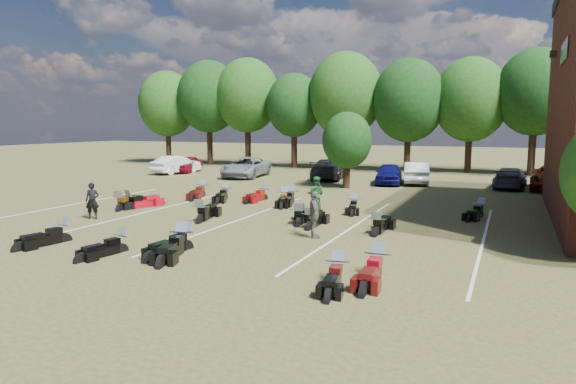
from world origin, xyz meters
The scene contains 35 objects.
ground centered at (0.00, 0.00, 0.00)m, with size 160.00×160.00×0.00m, color brown.
car_0 centered at (-17.82, 20.42, 0.70)m, with size 1.66×4.12×1.40m, color maroon.
car_1 centered at (-17.94, 19.10, 0.75)m, with size 1.58×4.54×1.50m, color silver.
car_2 centered at (-11.22, 18.88, 0.78)m, with size 2.57×5.58×1.55m, color gray.
car_3 centered at (-4.68, 19.90, 0.77)m, with size 2.17×5.33×1.55m, color black.
car_4 centered at (0.05, 18.75, 0.72)m, with size 1.71×4.25×1.45m, color #0B0C53.
car_5 centered at (1.72, 19.78, 0.76)m, with size 1.61×4.61×1.52m, color beige.
car_6 centered at (10.24, 19.73, 0.76)m, with size 2.52×5.46×1.52m, color #5A1905.
car_7 centered at (7.77, 19.60, 0.68)m, with size 1.90×4.68×1.36m, color #343538.
person_black centered at (-9.01, 0.56, 0.81)m, with size 0.59×0.39×1.61m, color black.
person_green centered at (-0.56, 5.95, 0.86)m, with size 0.84×0.65×1.73m, color #26662E.
person_grey centered at (1.26, 0.92, 0.87)m, with size 1.02×0.43×1.74m, color #605B52.
motorcycle_1 centered at (-6.70, -3.23, 0.00)m, with size 0.70×2.20×1.23m, color black, non-canonical shape.
motorcycle_2 centered at (-3.81, -3.58, 0.00)m, with size 0.65×2.02×1.13m, color black, non-canonical shape.
motorcycle_3 centered at (-2.00, -2.77, 0.00)m, with size 0.78×2.44×1.36m, color black, non-canonical shape.
motorcycle_4 centered at (-2.03, -2.47, 0.00)m, with size 0.74×2.32×1.29m, color black, non-canonical shape.
motorcycle_5 centered at (3.70, -3.78, 0.00)m, with size 0.66×2.07×1.16m, color black, non-canonical shape.
motorcycle_6 centered at (4.54, -2.85, 0.00)m, with size 0.74×2.32×1.30m, color #4A0A0A, non-canonical shape.
motorcycle_7 centered at (-9.18, 3.17, 0.00)m, with size 0.80×2.50×1.39m, color maroon, non-canonical shape.
motorcycle_8 centered at (-9.39, 2.68, 0.00)m, with size 0.80×2.53×1.41m, color black, non-canonical shape.
motorcycle_9 centered at (-4.21, 1.75, 0.00)m, with size 0.80×2.52×1.40m, color black, non-canonical shape.
motorcycle_10 centered at (-0.13, 3.13, 0.00)m, with size 0.75×2.35×1.31m, color black, non-canonical shape.
motorcycle_11 centered at (-0.12, 2.78, 0.00)m, with size 0.77×2.41×1.34m, color black, non-canonical shape.
motorcycle_12 centered at (0.56, 2.28, 0.00)m, with size 0.72×2.27×1.27m, color black, non-canonical shape.
motorcycle_13 centered at (3.26, 2.23, 0.00)m, with size 0.75×2.36×1.32m, color black, non-canonical shape.
motorcycle_14 centered at (-8.42, 8.40, 0.00)m, with size 0.78×2.45×1.36m, color #420909, non-canonical shape.
motorcycle_15 centered at (-4.62, 8.67, 0.00)m, with size 0.71×2.23×1.24m, color maroon, non-canonical shape.
motorcycle_16 centered at (-6.69, 8.03, 0.00)m, with size 0.72×2.27×1.26m, color black, non-canonical shape.
motorcycle_17 centered at (-3.01, 7.85, 0.00)m, with size 0.71×2.24×1.25m, color black, non-canonical shape.
motorcycle_18 centered at (-2.81, 8.35, 0.00)m, with size 0.72×2.27×1.26m, color black, non-canonical shape.
motorcycle_19 centered at (0.93, 7.28, 0.00)m, with size 0.66×2.08×1.16m, color black, non-canonical shape.
motorcycle_20 centered at (6.61, 8.03, 0.00)m, with size 0.68×2.13×1.19m, color black, non-canonical shape.
tree_line centered at (-1.00, 29.00, 6.31)m, with size 56.00×6.00×9.79m.
young_tree_midfield centered at (-2.00, 15.50, 3.09)m, with size 3.20×3.20×4.70m.
parking_lines centered at (-3.00, 3.00, 0.01)m, with size 20.10×14.00×0.01m.
Camera 1 is at (7.77, -16.39, 4.19)m, focal length 32.00 mm.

